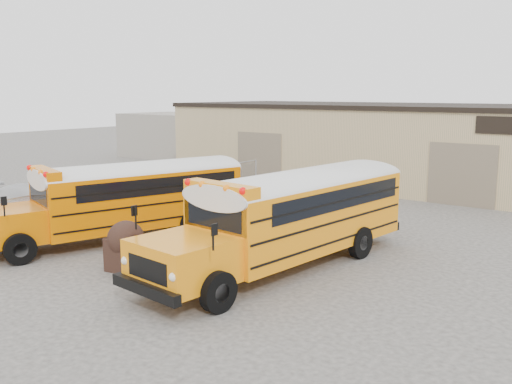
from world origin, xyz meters
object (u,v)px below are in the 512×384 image
Objects in this scene: school_bus_right at (392,187)px; car_white at (38,203)px; tarp_bundle at (126,245)px; school_bus_left at (258,180)px; car_dark at (163,174)px.

school_bus_right is 14.68m from car_white.
school_bus_left is at bearing 98.02° from tarp_bundle.
car_white is 1.21× the size of car_dark.
school_bus_right is (5.53, 1.40, 0.07)m from school_bus_left.
car_dark is (-10.54, 11.71, -0.07)m from tarp_bundle.
school_bus_left is 8.41m from tarp_bundle.
school_bus_left reaches higher than tarp_bundle.
car_dark is at bearing 159.90° from school_bus_left.
car_dark is (-2.29, 9.48, -0.05)m from car_white.
tarp_bundle is 15.76m from car_dark.
school_bus_right reaches higher than school_bus_left.
school_bus_left is 9.36m from car_white.
school_bus_right is 1.98× the size of car_white.
car_white is at bearing 164.88° from tarp_bundle.
school_bus_right reaches higher than car_white.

